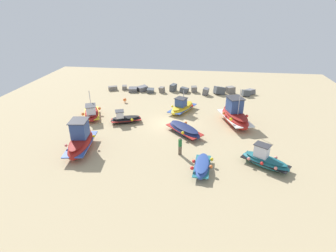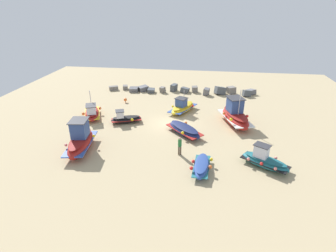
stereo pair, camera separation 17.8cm
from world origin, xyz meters
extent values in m
plane|color=tan|center=(0.00, 0.00, 0.00)|extent=(50.00, 50.00, 0.00)
ellipsoid|color=maroon|center=(6.90, 0.90, 0.68)|extent=(3.70, 5.73, 1.43)
cube|color=white|center=(6.90, 0.90, 0.75)|extent=(3.67, 5.54, 0.17)
ellipsoid|color=maroon|center=(6.90, 0.90, 1.26)|extent=(3.23, 5.03, 0.27)
cube|color=#2D4784|center=(6.77, 1.28, 2.13)|extent=(1.83, 1.97, 1.52)
cube|color=#333338|center=(6.77, 1.28, 2.92)|extent=(2.12, 2.29, 0.06)
cylinder|color=#B7B7BC|center=(7.09, 0.36, 2.76)|extent=(0.08, 0.08, 2.78)
sphere|color=yellow|center=(6.29, -0.80, 1.30)|extent=(0.31, 0.31, 0.31)
sphere|color=red|center=(8.13, 0.83, 1.07)|extent=(0.31, 0.31, 0.31)
sphere|color=orange|center=(5.68, 0.96, 1.20)|extent=(0.31, 0.31, 0.31)
sphere|color=#EA7F75|center=(7.52, 2.59, 1.17)|extent=(0.31, 0.31, 0.31)
ellipsoid|color=#2D4C9E|center=(3.50, -8.48, 0.39)|extent=(1.44, 3.48, 0.82)
cube|color=#1E6670|center=(3.50, -8.48, 0.43)|extent=(1.46, 3.35, 0.10)
ellipsoid|color=navy|center=(3.50, -8.48, 0.72)|extent=(1.25, 3.06, 0.15)
sphere|color=yellow|center=(4.27, -7.64, 0.59)|extent=(0.29, 0.29, 0.29)
sphere|color=red|center=(2.83, -8.13, 0.59)|extent=(0.29, 0.29, 0.29)
sphere|color=orange|center=(4.18, -8.83, 0.66)|extent=(0.29, 0.29, 0.29)
sphere|color=red|center=(2.74, -9.32, 0.73)|extent=(0.29, 0.29, 0.29)
ellipsoid|color=gold|center=(0.93, 3.77, 0.42)|extent=(3.50, 4.66, 0.93)
cube|color=#2D4C9E|center=(0.93, 3.77, 0.46)|extent=(3.44, 4.52, 0.16)
ellipsoid|color=gold|center=(0.93, 3.77, 0.77)|extent=(3.05, 4.09, 0.21)
cube|color=#2D4784|center=(0.77, 3.45, 1.32)|extent=(1.45, 1.43, 0.95)
cube|color=#333338|center=(0.77, 3.45, 1.82)|extent=(1.68, 1.66, 0.06)
cylinder|color=#B7B7BC|center=(1.03, 3.98, 1.76)|extent=(0.08, 0.08, 1.83)
sphere|color=red|center=(2.13, 4.02, 0.72)|extent=(0.28, 0.28, 0.28)
sphere|color=yellow|center=(-0.27, 3.52, 0.72)|extent=(0.28, 0.28, 0.28)
ellipsoid|color=navy|center=(1.61, -2.21, 0.43)|extent=(4.17, 4.23, 0.92)
cube|color=maroon|center=(1.61, -2.21, 0.47)|extent=(4.06, 4.12, 0.13)
ellipsoid|color=#151E45|center=(1.61, -2.21, 0.79)|extent=(3.65, 3.70, 0.19)
sphere|color=orange|center=(1.68, -1.07, 0.73)|extent=(0.30, 0.30, 0.30)
sphere|color=yellow|center=(1.55, -3.36, 0.70)|extent=(0.30, 0.30, 0.30)
ellipsoid|color=maroon|center=(-7.37, -6.72, 0.64)|extent=(2.38, 5.18, 1.33)
cube|color=#2D4C9E|center=(-7.37, -6.72, 0.70)|extent=(2.38, 4.98, 0.16)
ellipsoid|color=maroon|center=(-7.37, -6.72, 1.17)|extent=(2.06, 4.55, 0.26)
cube|color=#2D4784|center=(-7.40, -6.42, 2.04)|extent=(1.47, 1.67, 1.53)
cube|color=#333338|center=(-7.40, -6.42, 2.83)|extent=(1.71, 1.94, 0.06)
sphere|color=#EA7F75|center=(-8.23, -7.70, 1.01)|extent=(0.26, 0.26, 0.26)
sphere|color=yellow|center=(-6.50, -5.73, 1.00)|extent=(0.26, 0.26, 0.26)
ellipsoid|color=maroon|center=(-9.35, 0.66, 0.42)|extent=(3.07, 4.47, 0.89)
cube|color=gold|center=(-9.35, 0.66, 0.47)|extent=(3.04, 4.33, 0.12)
ellipsoid|color=maroon|center=(-9.35, 0.66, 0.78)|extent=(2.68, 3.92, 0.18)
cube|color=silver|center=(-9.05, -0.09, 1.29)|extent=(1.40, 1.59, 0.88)
cube|color=#333338|center=(-9.05, -0.09, 1.76)|extent=(1.62, 1.85, 0.06)
cylinder|color=#B7B7BC|center=(-9.58, 1.21, 1.94)|extent=(0.08, 0.08, 2.19)
sphere|color=orange|center=(-8.77, 1.68, 0.73)|extent=(0.34, 0.34, 0.34)
sphere|color=orange|center=(-9.93, -0.37, 0.80)|extent=(0.34, 0.34, 0.34)
ellipsoid|color=#1E6670|center=(8.62, -7.19, 0.40)|extent=(4.05, 3.29, 0.84)
cube|color=black|center=(8.62, -7.19, 0.44)|extent=(3.93, 3.23, 0.11)
ellipsoid|color=#1A565F|center=(8.62, -7.19, 0.73)|extent=(3.55, 2.88, 0.17)
cube|color=silver|center=(8.25, -6.95, 1.30)|extent=(1.32, 1.25, 1.02)
cube|color=#333338|center=(8.25, -6.95, 1.85)|extent=(1.53, 1.45, 0.06)
sphere|color=#EA7F75|center=(9.12, -8.44, 0.70)|extent=(0.26, 0.26, 0.26)
sphere|color=#EA7F75|center=(9.50, -6.83, 0.68)|extent=(0.26, 0.26, 0.26)
sphere|color=red|center=(8.19, -7.84, 0.68)|extent=(0.26, 0.26, 0.26)
sphere|color=orange|center=(8.58, -6.23, 0.61)|extent=(0.26, 0.26, 0.26)
sphere|color=#EA7F75|center=(7.27, -7.25, 0.65)|extent=(0.26, 0.26, 0.26)
ellipsoid|color=black|center=(-5.01, -0.26, 0.34)|extent=(3.64, 2.46, 0.77)
cube|color=maroon|center=(-5.01, -0.26, 0.37)|extent=(3.52, 2.43, 0.15)
ellipsoid|color=black|center=(-5.01, -0.26, 0.63)|extent=(3.19, 2.14, 0.19)
cube|color=white|center=(-5.61, -0.48, 1.04)|extent=(1.04, 1.07, 0.73)
cube|color=#333338|center=(-5.61, -0.48, 1.44)|extent=(1.21, 1.24, 0.06)
sphere|color=yellow|center=(-4.18, -0.78, 0.61)|extent=(0.29, 0.29, 0.29)
sphere|color=orange|center=(-5.83, 0.26, 0.64)|extent=(0.29, 0.29, 0.29)
cylinder|color=brown|center=(1.47, -6.29, 0.43)|extent=(0.14, 0.14, 0.86)
cylinder|color=brown|center=(1.63, -6.26, 0.43)|extent=(0.14, 0.14, 0.86)
cylinder|color=#236B33|center=(1.55, -6.27, 1.18)|extent=(0.32, 0.32, 0.64)
sphere|color=tan|center=(1.55, -6.27, 1.61)|extent=(0.22, 0.22, 0.22)
cube|color=slate|center=(-10.20, 10.95, 0.30)|extent=(1.49, 1.19, 0.61)
cube|color=slate|center=(-8.55, 11.56, 0.30)|extent=(0.97, 1.15, 0.64)
cube|color=slate|center=(-6.97, 10.58, 0.32)|extent=(1.31, 1.17, 0.77)
cube|color=slate|center=(-5.65, 11.18, 0.35)|extent=(1.83, 1.78, 0.86)
cube|color=#4C5156|center=(-4.34, 10.56, 0.28)|extent=(1.17, 1.22, 0.70)
cube|color=slate|center=(-2.66, 10.78, 0.42)|extent=(0.98, 0.96, 0.94)
cube|color=#4C5156|center=(-1.09, 11.71, 0.52)|extent=(1.11, 1.36, 1.12)
cube|color=#4C5156|center=(0.60, 11.39, 0.33)|extent=(1.42, 1.42, 0.96)
cube|color=slate|center=(2.03, 11.60, 0.43)|extent=(0.95, 1.01, 0.94)
cube|color=slate|center=(3.73, 10.47, 0.50)|extent=(1.01, 1.14, 1.17)
cube|color=#4C5156|center=(5.70, 11.32, 0.51)|extent=(1.80, 1.72, 1.44)
cube|color=slate|center=(7.32, 11.80, 0.48)|extent=(1.46, 1.43, 1.07)
cube|color=#4C5156|center=(9.41, 10.81, 0.42)|extent=(1.27, 1.24, 1.11)
cube|color=slate|center=(10.16, 11.89, 0.32)|extent=(1.51, 1.58, 0.88)
cylinder|color=#3F3F42|center=(8.74, -3.94, 0.08)|extent=(0.08, 0.08, 0.17)
sphere|color=orange|center=(8.74, -3.94, 0.38)|extent=(0.43, 0.43, 0.43)
cylinder|color=#3F3F42|center=(-6.91, 5.92, 0.09)|extent=(0.08, 0.08, 0.18)
sphere|color=orange|center=(-6.91, 5.92, 0.40)|extent=(0.45, 0.45, 0.45)
camera|label=1|loc=(3.13, -26.44, 12.39)|focal=28.48mm
camera|label=2|loc=(3.30, -26.42, 12.39)|focal=28.48mm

